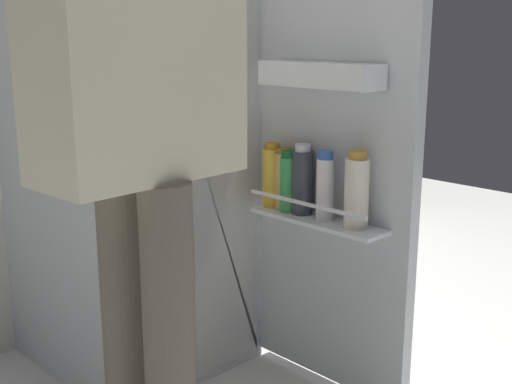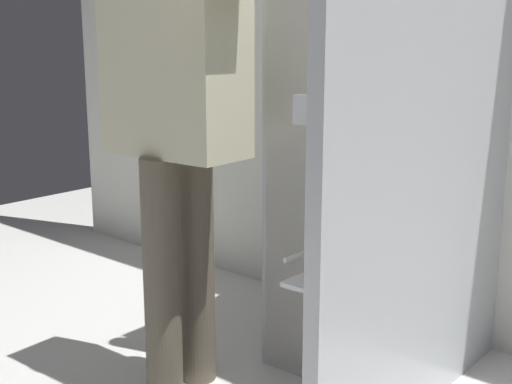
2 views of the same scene
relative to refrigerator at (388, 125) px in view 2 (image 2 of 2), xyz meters
The scene contains 3 objects.
kitchen_wall 0.56m from the refrigerator, 93.01° to the left, with size 4.40×0.10×2.48m, color silver.
refrigerator is the anchor object (origin of this frame).
person 0.73m from the refrigerator, 124.21° to the right, with size 0.56×0.75×1.61m.
Camera 2 is at (1.18, -1.52, 1.17)m, focal length 47.81 mm.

